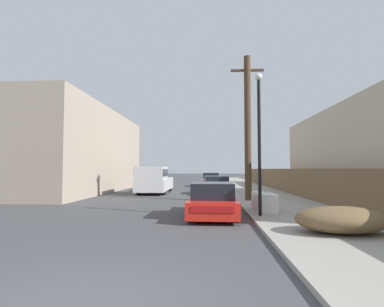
# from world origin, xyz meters

# --- Properties ---
(sidewalk_curb) EXTENTS (4.20, 63.00, 0.12)m
(sidewalk_curb) POSITION_xyz_m (5.30, 23.50, 0.06)
(sidewalk_curb) COLOR #9E998E
(sidewalk_curb) RESTS_ON ground
(discarded_fridge) EXTENTS (0.79, 1.66, 0.74)m
(discarded_fridge) POSITION_xyz_m (3.93, 8.53, 0.48)
(discarded_fridge) COLOR white
(discarded_fridge) RESTS_ON sidewalk_curb
(parked_sports_car_red) EXTENTS (1.82, 4.32, 1.28)m
(parked_sports_car_red) POSITION_xyz_m (1.88, 7.83, 0.58)
(parked_sports_car_red) COLOR red
(parked_sports_car_red) RESTS_ON ground
(car_parked_mid) EXTENTS (2.04, 4.20, 1.28)m
(car_parked_mid) POSITION_xyz_m (2.26, 18.10, 0.60)
(car_parked_mid) COLOR silver
(car_parked_mid) RESTS_ON ground
(car_parked_far) EXTENTS (1.83, 4.50, 1.39)m
(car_parked_far) POSITION_xyz_m (1.97, 26.85, 0.65)
(car_parked_far) COLOR gray
(car_parked_far) RESTS_ON ground
(pickup_truck) EXTENTS (2.10, 5.89, 1.94)m
(pickup_truck) POSITION_xyz_m (-2.27, 18.19, 0.97)
(pickup_truck) COLOR silver
(pickup_truck) RESTS_ON ground
(utility_pole) EXTENTS (1.80, 0.36, 7.85)m
(utility_pole) POSITION_xyz_m (3.85, 12.65, 4.12)
(utility_pole) COLOR #4C3826
(utility_pole) RESTS_ON sidewalk_curb
(street_lamp) EXTENTS (0.26, 0.26, 5.17)m
(street_lamp) POSITION_xyz_m (3.56, 7.28, 3.09)
(street_lamp) COLOR black
(street_lamp) RESTS_ON sidewalk_curb
(brush_pile) EXTENTS (2.40, 1.56, 0.69)m
(brush_pile) POSITION_xyz_m (5.18, 4.48, 0.47)
(brush_pile) COLOR brown
(brush_pile) RESTS_ON sidewalk_curb
(wooden_fence) EXTENTS (0.08, 37.20, 1.68)m
(wooden_fence) POSITION_xyz_m (7.25, 17.87, 0.96)
(wooden_fence) COLOR brown
(wooden_fence) RESTS_ON sidewalk_curb
(building_left_block) EXTENTS (7.00, 16.64, 6.33)m
(building_left_block) POSITION_xyz_m (-9.13, 19.42, 3.17)
(building_left_block) COLOR tan
(building_left_block) RESTS_ON ground
(pedestrian) EXTENTS (0.34, 0.34, 1.67)m
(pedestrian) POSITION_xyz_m (5.56, 27.04, 0.98)
(pedestrian) COLOR #282D42
(pedestrian) RESTS_ON sidewalk_curb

